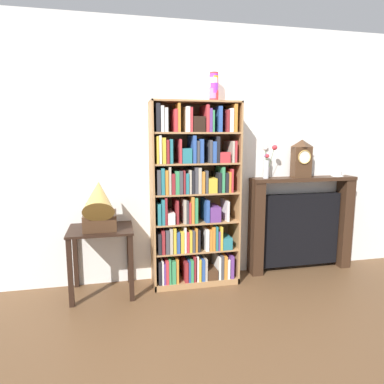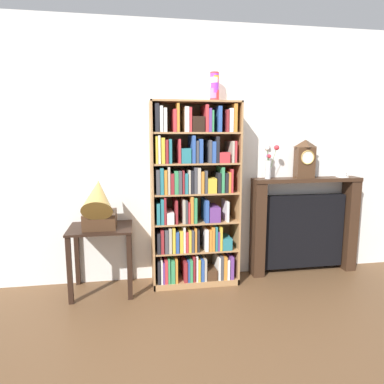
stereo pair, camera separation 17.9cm
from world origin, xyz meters
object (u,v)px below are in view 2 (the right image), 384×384
at_px(bookshelf, 193,200).
at_px(side_table_left, 101,242).
at_px(fireplace_mantel, 304,226).
at_px(teacup_with_saucer, 343,175).
at_px(cup_stack, 214,87).
at_px(gramophone, 99,205).
at_px(mantel_clock, 305,159).
at_px(flower_vase, 269,161).

xyz_separation_m(bookshelf, side_table_left, (-0.92, -0.06, -0.38)).
bearing_deg(side_table_left, fireplace_mantel, 4.17).
xyz_separation_m(bookshelf, fireplace_mantel, (1.28, 0.10, -0.35)).
relative_size(bookshelf, teacup_with_saucer, 13.32).
distance_m(cup_stack, gramophone, 1.60).
bearing_deg(cup_stack, mantel_clock, 1.05).
height_order(bookshelf, mantel_clock, bookshelf).
bearing_deg(gramophone, cup_stack, 10.02).
bearing_deg(mantel_clock, side_table_left, -176.30).
bearing_deg(mantel_clock, cup_stack, -178.95).
relative_size(bookshelf, flower_vase, 5.00).
xyz_separation_m(bookshelf, teacup_with_saucer, (1.70, 0.08, 0.22)).
distance_m(flower_vase, teacup_with_saucer, 0.88).
distance_m(side_table_left, gramophone, 0.40).
distance_m(side_table_left, teacup_with_saucer, 2.68).
height_order(fireplace_mantel, mantel_clock, mantel_clock).
distance_m(side_table_left, mantel_clock, 2.29).
bearing_deg(teacup_with_saucer, gramophone, -175.13).
height_order(cup_stack, flower_vase, cup_stack).
height_order(bookshelf, cup_stack, cup_stack).
height_order(bookshelf, fireplace_mantel, bookshelf).
bearing_deg(bookshelf, teacup_with_saucer, 2.72).
bearing_deg(fireplace_mantel, side_table_left, -175.83).
height_order(cup_stack, gramophone, cup_stack).
height_order(bookshelf, side_table_left, bookshelf).
xyz_separation_m(bookshelf, mantel_clock, (1.24, 0.08, 0.40)).
relative_size(side_table_left, gramophone, 1.19).
height_order(mantel_clock, teacup_with_saucer, mantel_clock).
height_order(side_table_left, mantel_clock, mantel_clock).
distance_m(bookshelf, side_table_left, 0.99).
xyz_separation_m(fireplace_mantel, teacup_with_saucer, (0.42, -0.02, 0.57)).
bearing_deg(mantel_clock, flower_vase, 180.00).
bearing_deg(fireplace_mantel, cup_stack, -177.86).
bearing_deg(mantel_clock, fireplace_mantel, 27.01).
bearing_deg(flower_vase, fireplace_mantel, 2.66).
height_order(side_table_left, flower_vase, flower_vase).
xyz_separation_m(bookshelf, flower_vase, (0.83, 0.08, 0.39)).
bearing_deg(mantel_clock, gramophone, -174.16).
xyz_separation_m(cup_stack, gramophone, (-1.14, -0.20, -1.11)).
xyz_separation_m(gramophone, fireplace_mantel, (2.19, 0.24, -0.37)).
xyz_separation_m(bookshelf, gramophone, (-0.92, -0.14, 0.01)).
relative_size(gramophone, fireplace_mantel, 0.45).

